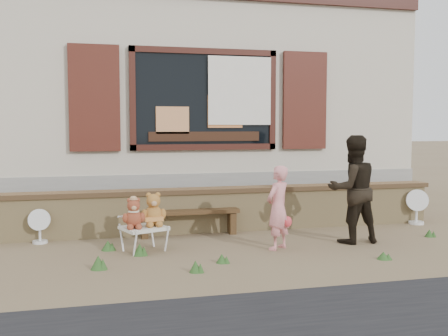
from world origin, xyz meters
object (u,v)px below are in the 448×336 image
object	(u,v)px
child	(278,208)
teddy_bear_left	(134,213)
adult	(353,189)
folding_chair	(144,229)
bench	(188,216)
teddy_bear_right	(153,209)

from	to	relation	value
child	teddy_bear_left	bearing A→B (deg)	-45.05
teddy_bear_left	child	size ratio (longest dim) A/B	0.36
adult	folding_chair	bearing A→B (deg)	-5.13
folding_chair	teddy_bear_left	world-z (taller)	teddy_bear_left
folding_chair	child	bearing A→B (deg)	-31.63
bench	teddy_bear_right	distance (m)	1.02
folding_chair	adult	bearing A→B (deg)	-24.70
folding_chair	teddy_bear_left	distance (m)	0.27
folding_chair	adult	xyz separation A→B (m)	(2.84, -0.18, 0.45)
bench	teddy_bear_left	bearing A→B (deg)	-134.44
folding_chair	teddy_bear_right	world-z (taller)	teddy_bear_right
bench	adult	size ratio (longest dim) A/B	1.00
child	adult	bearing A→B (deg)	150.14
folding_chair	bench	bearing A→B (deg)	27.77
adult	child	bearing A→B (deg)	5.41
teddy_bear_right	teddy_bear_left	bearing A→B (deg)	-180.00
bench	adult	bearing A→B (deg)	-25.90
teddy_bear_left	teddy_bear_right	size ratio (longest dim) A/B	0.89
child	adult	distance (m)	1.16
teddy_bear_left	adult	world-z (taller)	adult
teddy_bear_left	teddy_bear_right	distance (m)	0.28
teddy_bear_left	adult	bearing A→B (deg)	-23.57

